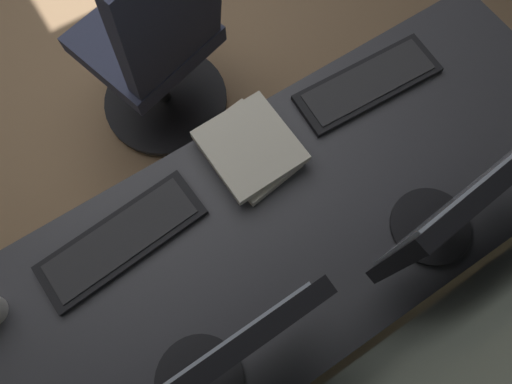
{
  "coord_description": "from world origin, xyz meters",
  "views": [
    {
      "loc": [
        0.3,
        1.8,
        1.79
      ],
      "look_at": [
        0.13,
        1.55,
        0.95
      ],
      "focal_mm": 30.71,
      "sensor_mm": 36.0,
      "label": 1
    }
  ],
  "objects_px": {
    "drawer_pedestal": "(182,328)",
    "monitor_secondary": "(474,194)",
    "keyboard_spare": "(368,83)",
    "office_chair": "(158,51)",
    "keyboard_main": "(122,239)",
    "book_stack_near": "(249,148)"
  },
  "relations": [
    {
      "from": "keyboard_spare",
      "to": "drawer_pedestal",
      "type": "bearing_deg",
      "value": 16.5
    },
    {
      "from": "drawer_pedestal",
      "to": "monitor_secondary",
      "type": "distance_m",
      "value": 0.95
    },
    {
      "from": "monitor_secondary",
      "to": "keyboard_main",
      "type": "distance_m",
      "value": 0.8
    },
    {
      "from": "keyboard_spare",
      "to": "office_chair",
      "type": "bearing_deg",
      "value": -58.87
    },
    {
      "from": "office_chair",
      "to": "drawer_pedestal",
      "type": "bearing_deg",
      "value": 64.32
    },
    {
      "from": "keyboard_spare",
      "to": "office_chair",
      "type": "xyz_separation_m",
      "value": [
        0.39,
        -0.64,
        -0.28
      ]
    },
    {
      "from": "book_stack_near",
      "to": "keyboard_main",
      "type": "bearing_deg",
      "value": 4.59
    },
    {
      "from": "keyboard_main",
      "to": "keyboard_spare",
      "type": "bearing_deg",
      "value": -178.15
    },
    {
      "from": "book_stack_near",
      "to": "keyboard_spare",
      "type": "bearing_deg",
      "value": 179.12
    },
    {
      "from": "keyboard_spare",
      "to": "book_stack_near",
      "type": "height_order",
      "value": "book_stack_near"
    },
    {
      "from": "monitor_secondary",
      "to": "drawer_pedestal",
      "type": "bearing_deg",
      "value": -13.88
    },
    {
      "from": "keyboard_main",
      "to": "keyboard_spare",
      "type": "height_order",
      "value": "same"
    },
    {
      "from": "drawer_pedestal",
      "to": "keyboard_spare",
      "type": "relative_size",
      "value": 1.63
    },
    {
      "from": "keyboard_main",
      "to": "monitor_secondary",
      "type": "bearing_deg",
      "value": 149.84
    },
    {
      "from": "drawer_pedestal",
      "to": "office_chair",
      "type": "bearing_deg",
      "value": -115.68
    },
    {
      "from": "drawer_pedestal",
      "to": "book_stack_near",
      "type": "xyz_separation_m",
      "value": [
        -0.42,
        -0.25,
        0.41
      ]
    },
    {
      "from": "keyboard_main",
      "to": "keyboard_spare",
      "type": "relative_size",
      "value": 1.01
    },
    {
      "from": "monitor_secondary",
      "to": "book_stack_near",
      "type": "relative_size",
      "value": 1.77
    },
    {
      "from": "drawer_pedestal",
      "to": "keyboard_spare",
      "type": "bearing_deg",
      "value": -163.5
    },
    {
      "from": "monitor_secondary",
      "to": "keyboard_main",
      "type": "height_order",
      "value": "monitor_secondary"
    },
    {
      "from": "monitor_secondary",
      "to": "keyboard_spare",
      "type": "xyz_separation_m",
      "value": [
        -0.12,
        -0.41,
        -0.23
      ]
    },
    {
      "from": "book_stack_near",
      "to": "office_chair",
      "type": "bearing_deg",
      "value": -90.57
    }
  ]
}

